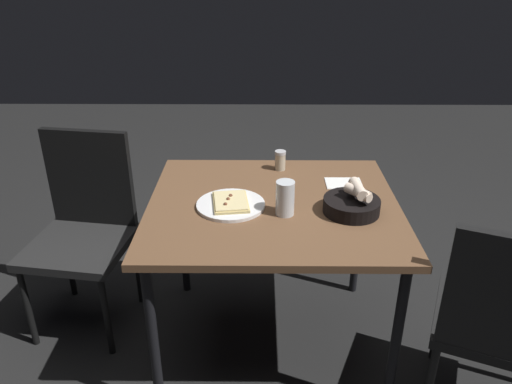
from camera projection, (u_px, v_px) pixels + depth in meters
name	position (u px, v px, depth m)	size (l,w,h in m)	color
ground	(271.00, 340.00, 2.38)	(8.00, 8.00, 0.00)	black
dining_table	(273.00, 217.00, 2.08)	(1.03, 0.91, 0.74)	brown
pizza_plate	(231.00, 204.00, 2.01)	(0.28, 0.28, 0.04)	white
bread_basket	(352.00, 203.00, 1.96)	(0.22, 0.22, 0.13)	black
beer_glass	(285.00, 200.00, 1.93)	(0.07, 0.07, 0.14)	silver
pepper_shaker	(280.00, 161.00, 2.34)	(0.05, 0.05, 0.09)	#BFB299
napkin	(344.00, 183.00, 2.21)	(0.16, 0.12, 0.00)	white
chair_near	(84.00, 220.00, 2.34)	(0.50, 0.50, 0.94)	black
chair_far	(502.00, 318.00, 1.76)	(0.58, 0.58, 0.90)	black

